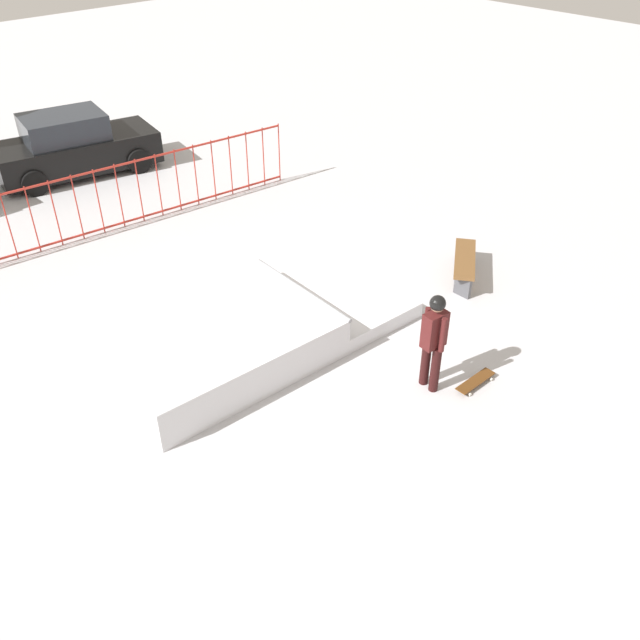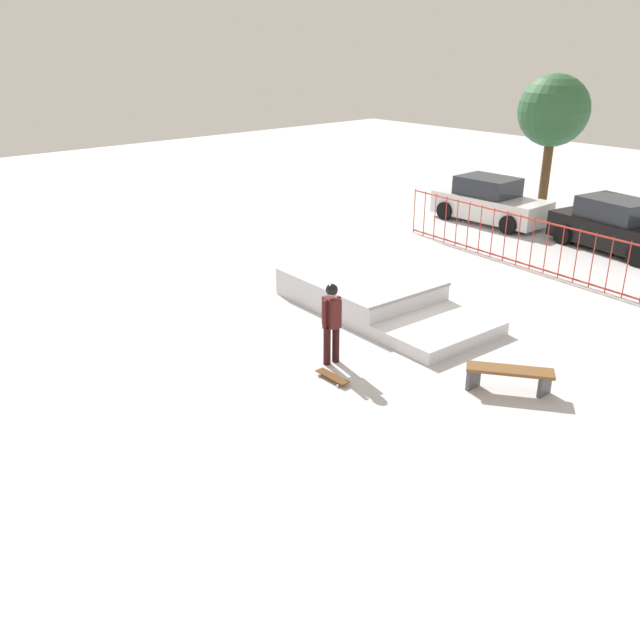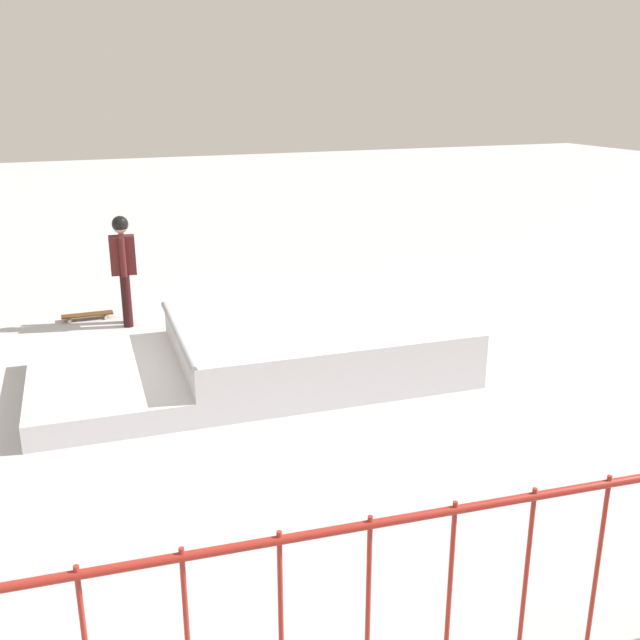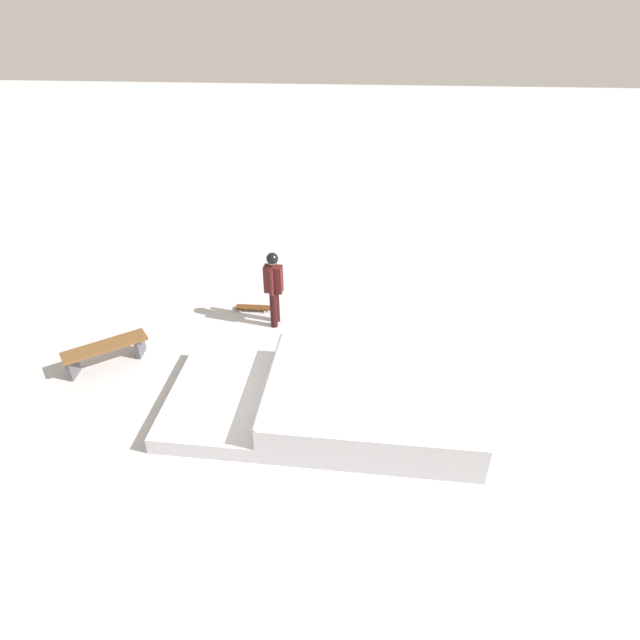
{
  "view_description": "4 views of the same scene",
  "coord_description": "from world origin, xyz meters",
  "px_view_note": "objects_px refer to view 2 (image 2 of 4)",
  "views": [
    {
      "loc": [
        -6.02,
        -7.71,
        7.13
      ],
      "look_at": [
        0.08,
        -1.14,
        0.9
      ],
      "focal_mm": 38.08,
      "sensor_mm": 36.0,
      "label": 1
    },
    {
      "loc": [
        10.17,
        -11.15,
        6.2
      ],
      "look_at": [
        0.9,
        -2.99,
        1.0
      ],
      "focal_mm": 37.86,
      "sensor_mm": 36.0,
      "label": 2
    },
    {
      "loc": [
        2.16,
        8.54,
        3.63
      ],
      "look_at": [
        -1.25,
        -0.12,
        0.6
      ],
      "focal_mm": 40.94,
      "sensor_mm": 36.0,
      "label": 3
    },
    {
      "loc": [
        -0.68,
        7.34,
        6.81
      ],
      "look_at": [
        -0.09,
        -1.58,
        0.9
      ],
      "focal_mm": 31.06,
      "sensor_mm": 36.0,
      "label": 4
    }
  ],
  "objects_px": {
    "skateboard": "(332,377)",
    "skater": "(332,318)",
    "parked_car_white": "(490,202)",
    "distant_tree": "(553,112)",
    "park_bench": "(510,375)",
    "skate_ramp": "(372,296)",
    "parked_car_black": "(617,227)"
  },
  "relations": [
    {
      "from": "skateboard",
      "to": "skater",
      "type": "bearing_deg",
      "value": -39.73
    },
    {
      "from": "skater",
      "to": "parked_car_white",
      "type": "xyz_separation_m",
      "value": [
        -4.72,
        11.95,
        -0.28
      ]
    },
    {
      "from": "distant_tree",
      "to": "park_bench",
      "type": "bearing_deg",
      "value": -60.45
    },
    {
      "from": "skate_ramp",
      "to": "skateboard",
      "type": "xyz_separation_m",
      "value": [
        2.18,
        -3.32,
        -0.24
      ]
    },
    {
      "from": "skater",
      "to": "parked_car_black",
      "type": "relative_size",
      "value": 0.4
    },
    {
      "from": "skate_ramp",
      "to": "parked_car_black",
      "type": "relative_size",
      "value": 1.27
    },
    {
      "from": "skater",
      "to": "parked_car_white",
      "type": "height_order",
      "value": "skater"
    },
    {
      "from": "skater",
      "to": "parked_car_black",
      "type": "bearing_deg",
      "value": -83.63
    },
    {
      "from": "skate_ramp",
      "to": "park_bench",
      "type": "distance_m",
      "value": 4.85
    },
    {
      "from": "parked_car_black",
      "to": "distant_tree",
      "type": "relative_size",
      "value": 0.86
    },
    {
      "from": "skater",
      "to": "parked_car_black",
      "type": "distance_m",
      "value": 12.02
    },
    {
      "from": "skater",
      "to": "distant_tree",
      "type": "height_order",
      "value": "distant_tree"
    },
    {
      "from": "skateboard",
      "to": "parked_car_black",
      "type": "relative_size",
      "value": 0.19
    },
    {
      "from": "skateboard",
      "to": "parked_car_white",
      "type": "distance_m",
      "value": 13.55
    },
    {
      "from": "skateboard",
      "to": "parked_car_white",
      "type": "height_order",
      "value": "parked_car_white"
    },
    {
      "from": "park_bench",
      "to": "parked_car_black",
      "type": "distance_m",
      "value": 10.81
    },
    {
      "from": "skateboard",
      "to": "parked_car_black",
      "type": "distance_m",
      "value": 12.55
    },
    {
      "from": "park_bench",
      "to": "parked_car_white",
      "type": "relative_size",
      "value": 0.37
    },
    {
      "from": "skate_ramp",
      "to": "parked_car_white",
      "type": "relative_size",
      "value": 1.34
    },
    {
      "from": "distant_tree",
      "to": "parked_car_white",
      "type": "bearing_deg",
      "value": -103.86
    },
    {
      "from": "skate_ramp",
      "to": "skateboard",
      "type": "height_order",
      "value": "skate_ramp"
    },
    {
      "from": "skater",
      "to": "park_bench",
      "type": "bearing_deg",
      "value": -145.33
    },
    {
      "from": "park_bench",
      "to": "skater",
      "type": "bearing_deg",
      "value": -151.55
    },
    {
      "from": "parked_car_white",
      "to": "distant_tree",
      "type": "relative_size",
      "value": 0.82
    },
    {
      "from": "skater",
      "to": "parked_car_white",
      "type": "distance_m",
      "value": 12.85
    },
    {
      "from": "skateboard",
      "to": "parked_car_black",
      "type": "bearing_deg",
      "value": -86.23
    },
    {
      "from": "parked_car_black",
      "to": "distant_tree",
      "type": "height_order",
      "value": "distant_tree"
    },
    {
      "from": "skate_ramp",
      "to": "distant_tree",
      "type": "bearing_deg",
      "value": 105.19
    },
    {
      "from": "skateboard",
      "to": "distant_tree",
      "type": "relative_size",
      "value": 0.16
    },
    {
      "from": "skater",
      "to": "skate_ramp",
      "type": "bearing_deg",
      "value": -54.17
    },
    {
      "from": "skater",
      "to": "skateboard",
      "type": "relative_size",
      "value": 2.15
    },
    {
      "from": "park_bench",
      "to": "distant_tree",
      "type": "relative_size",
      "value": 0.3
    }
  ]
}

